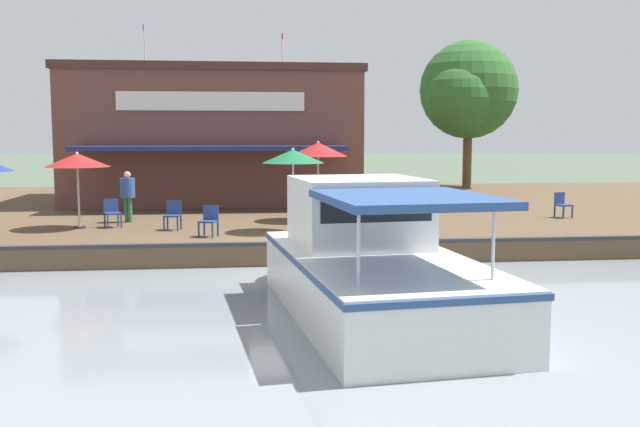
{
  "coord_description": "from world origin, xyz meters",
  "views": [
    {
      "loc": [
        17.69,
        -1.44,
        3.37
      ],
      "look_at": [
        -1.0,
        0.67,
        1.3
      ],
      "focal_mm": 40.0,
      "sensor_mm": 36.0,
      "label": 1
    }
  ],
  "objects": [
    {
      "name": "patio_umbrella_mid_patio_right",
      "position": [
        -5.31,
        1.09,
        2.91
      ],
      "size": [
        1.93,
        1.93,
        2.58
      ],
      "color": "#B7B7B7",
      "rests_on": "quay_deck"
    },
    {
      "name": "quay_edge_fender",
      "position": [
        -0.1,
        0.0,
        0.65
      ],
      "size": [
        0.2,
        50.4,
        0.1
      ],
      "primitive_type": "cube",
      "color": "#2D2D33",
      "rests_on": "quay_deck"
    },
    {
      "name": "cafe_chair_back_row_seat",
      "position": [
        -3.44,
        -3.4,
        1.08
      ],
      "size": [
        0.51,
        0.51,
        0.85
      ],
      "color": "navy",
      "rests_on": "quay_deck"
    },
    {
      "name": "cafe_chair_beside_entrance",
      "position": [
        -1.92,
        -2.29,
        1.08
      ],
      "size": [
        0.56,
        0.56,
        0.85
      ],
      "color": "navy",
      "rests_on": "quay_deck"
    },
    {
      "name": "person_at_quay_edge",
      "position": [
        -5.5,
        -5.0,
        1.61
      ],
      "size": [
        0.46,
        0.46,
        1.63
      ],
      "color": "#337547",
      "rests_on": "quay_deck"
    },
    {
      "name": "motorboat_second_along",
      "position": [
        4.35,
        0.9,
        0.95
      ],
      "size": [
        8.41,
        3.77,
        2.46
      ],
      "color": "white",
      "rests_on": "river_water"
    },
    {
      "name": "mooring_post",
      "position": [
        -0.35,
        2.73,
        1.08
      ],
      "size": [
        0.22,
        0.22,
        0.95
      ],
      "color": "#473323",
      "rests_on": "quay_deck"
    },
    {
      "name": "cafe_chair_mid_patio",
      "position": [
        -4.27,
        -5.29,
        1.08
      ],
      "size": [
        0.58,
        0.58,
        0.85
      ],
      "color": "navy",
      "rests_on": "quay_deck"
    },
    {
      "name": "tree_upstream_bank",
      "position": [
        -19.17,
        10.5,
        5.62
      ],
      "size": [
        5.44,
        5.18,
        7.76
      ],
      "color": "brown",
      "rests_on": "quay_deck"
    },
    {
      "name": "waterfront_restaurant",
      "position": [
        -13.56,
        -2.46,
        3.36
      ],
      "size": [
        9.94,
        11.86,
        7.4
      ],
      "color": "brown",
      "rests_on": "quay_deck"
    },
    {
      "name": "quay_deck",
      "position": [
        -11.0,
        0.0,
        0.3
      ],
      "size": [
        22.0,
        56.0,
        0.6
      ],
      "primitive_type": "cube",
      "color": "brown",
      "rests_on": "ground"
    },
    {
      "name": "patio_umbrella_near_quay_edge",
      "position": [
        -4.13,
        -6.23,
        2.63
      ],
      "size": [
        1.9,
        1.9,
        2.28
      ],
      "color": "#B7B7B7",
      "rests_on": "quay_deck"
    },
    {
      "name": "patio_umbrella_back_row",
      "position": [
        -2.74,
        0.08,
        2.76
      ],
      "size": [
        1.8,
        1.8,
        2.4
      ],
      "color": "#B7B7B7",
      "rests_on": "quay_deck"
    },
    {
      "name": "ground_plane",
      "position": [
        0.0,
        0.0,
        0.0
      ],
      "size": [
        220.0,
        220.0,
        0.0
      ],
      "primitive_type": "plane",
      "color": "#4C5B47"
    },
    {
      "name": "cafe_chair_far_corner_seat",
      "position": [
        -5.17,
        9.37,
        1.08
      ],
      "size": [
        0.57,
        0.57,
        0.85
      ],
      "color": "navy",
      "rests_on": "quay_deck"
    }
  ]
}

